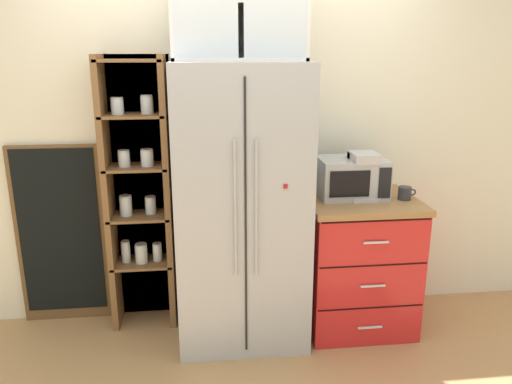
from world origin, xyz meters
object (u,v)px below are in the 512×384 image
(refrigerator, at_px, (241,206))
(bottle_amber, at_px, (358,177))
(coffee_maker, at_px, (362,175))
(mug_charcoal, at_px, (405,193))
(bottle_cobalt, at_px, (364,184))
(microwave, at_px, (351,178))
(chalkboard_menu, at_px, (61,235))

(refrigerator, xyz_separation_m, bottle_amber, (0.81, 0.12, 0.14))
(coffee_maker, relative_size, mug_charcoal, 2.56)
(mug_charcoal, distance_m, bottle_cobalt, 0.28)
(refrigerator, bearing_deg, microwave, 5.56)
(coffee_maker, distance_m, bottle_amber, 0.09)
(coffee_maker, bearing_deg, mug_charcoal, -14.49)
(mug_charcoal, height_order, chalkboard_menu, chalkboard_menu)
(bottle_cobalt, bearing_deg, microwave, 122.99)
(microwave, relative_size, mug_charcoal, 3.64)
(refrigerator, relative_size, coffee_maker, 5.82)
(refrigerator, distance_m, mug_charcoal, 1.08)
(bottle_amber, bearing_deg, microwave, -141.44)
(mug_charcoal, bearing_deg, bottle_cobalt, 174.73)
(refrigerator, bearing_deg, bottle_amber, 8.35)
(bottle_cobalt, bearing_deg, mug_charcoal, -5.27)
(coffee_maker, bearing_deg, refrigerator, -177.81)
(coffee_maker, distance_m, mug_charcoal, 0.30)
(bottle_amber, distance_m, bottle_cobalt, 0.13)
(bottle_cobalt, distance_m, chalkboard_menu, 2.09)
(mug_charcoal, height_order, bottle_cobalt, bottle_cobalt)
(microwave, height_order, mug_charcoal, microwave)
(refrigerator, height_order, mug_charcoal, refrigerator)
(bottle_amber, height_order, bottle_cobalt, bottle_amber)
(refrigerator, height_order, microwave, refrigerator)
(bottle_amber, bearing_deg, chalkboard_menu, 174.39)
(bottle_cobalt, relative_size, chalkboard_menu, 0.19)
(mug_charcoal, relative_size, bottle_cobalt, 0.50)
(mug_charcoal, bearing_deg, coffee_maker, 165.51)
(bottle_amber, xyz_separation_m, bottle_cobalt, (-0.00, -0.13, -0.02))
(bottle_cobalt, height_order, chalkboard_menu, chalkboard_menu)
(microwave, relative_size, bottle_cobalt, 1.81)
(microwave, relative_size, bottle_amber, 1.61)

